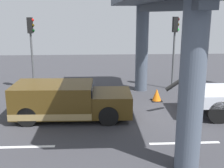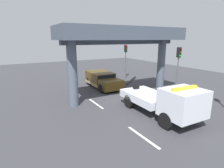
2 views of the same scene
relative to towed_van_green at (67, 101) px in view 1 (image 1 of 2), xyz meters
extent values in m
cube|color=#38383D|center=(4.54, 0.00, -0.83)|extent=(60.00, 40.00, 0.10)
cube|color=silver|center=(-1.46, -2.87, -0.78)|extent=(2.60, 0.16, 0.01)
cube|color=silver|center=(4.54, -2.87, -0.78)|extent=(2.60, 0.16, 0.01)
cube|color=teal|center=(7.39, 1.23, 0.06)|extent=(3.65, 0.12, 0.20)
cylinder|color=black|center=(5.17, 0.09, 0.88)|extent=(1.42, 0.22, 1.07)
cylinder|color=black|center=(5.97, 0.06, 0.54)|extent=(0.37, 0.46, 0.36)
cylinder|color=black|center=(6.62, 1.09, -0.28)|extent=(1.01, 0.35, 1.00)
cylinder|color=black|center=(6.56, -0.99, -0.28)|extent=(1.01, 0.35, 1.00)
cube|color=#4C3814|center=(-0.58, 0.02, 0.13)|extent=(3.51, 2.29, 1.35)
cube|color=#4C3814|center=(2.01, -0.05, -0.07)|extent=(1.78, 2.16, 0.95)
cube|color=black|center=(1.17, -0.03, 0.42)|extent=(0.11, 1.94, 0.59)
cube|color=#9E8451|center=(-0.58, 0.02, -0.37)|extent=(3.53, 2.31, 0.28)
cylinder|color=black|center=(1.89, 0.91, -0.36)|extent=(0.85, 0.30, 0.84)
cylinder|color=black|center=(1.84, -1.01, -0.36)|extent=(0.85, 0.30, 0.84)
cylinder|color=black|center=(-1.50, 1.00, -0.36)|extent=(0.85, 0.30, 0.84)
cylinder|color=black|center=(-1.55, -0.92, -0.36)|extent=(0.85, 0.30, 0.84)
cylinder|color=#4C5666|center=(4.07, 4.54, 1.74)|extent=(0.74, 0.74, 5.04)
cylinder|color=#4C5666|center=(4.07, -4.54, 1.74)|extent=(0.74, 0.74, 5.04)
cube|color=#353C47|center=(4.07, 0.00, 4.08)|extent=(0.50, 10.68, 0.36)
cylinder|color=#515456|center=(-2.46, 4.66, 0.96)|extent=(0.12, 0.12, 3.48)
cube|color=black|center=(-2.46, 4.66, 3.15)|extent=(0.28, 0.32, 0.90)
sphere|color=red|center=(-2.30, 4.66, 3.45)|extent=(0.18, 0.18, 0.18)
sphere|color=#3A2D06|center=(-2.30, 4.66, 3.15)|extent=(0.18, 0.18, 0.18)
sphere|color=black|center=(-2.30, 4.66, 2.85)|extent=(0.18, 0.18, 0.18)
cylinder|color=#515456|center=(6.04, 4.66, 0.97)|extent=(0.12, 0.12, 3.51)
cube|color=black|center=(6.04, 4.66, 3.18)|extent=(0.28, 0.32, 0.90)
sphere|color=#360605|center=(6.20, 4.66, 3.48)|extent=(0.18, 0.18, 0.18)
sphere|color=#3A2D06|center=(6.20, 4.66, 3.18)|extent=(0.18, 0.18, 0.18)
sphere|color=green|center=(6.20, 4.66, 2.88)|extent=(0.18, 0.18, 0.18)
cone|color=orange|center=(4.58, 2.26, -0.44)|extent=(0.51, 0.51, 0.67)
cube|color=black|center=(4.58, 2.26, -0.76)|extent=(0.56, 0.56, 0.03)
camera|label=1|loc=(1.38, -12.17, 3.83)|focal=45.23mm
camera|label=2|loc=(17.45, -8.72, 4.37)|focal=29.45mm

